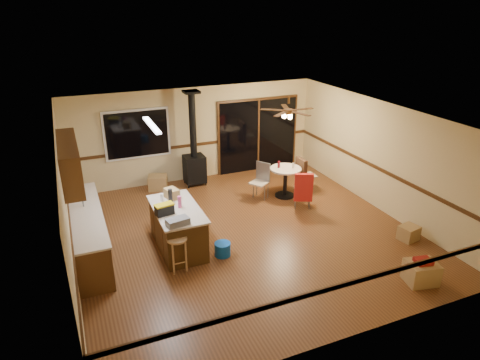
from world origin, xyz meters
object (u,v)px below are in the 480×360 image
box_corner_a (421,272)px  chair_left (261,176)px  box_corner_b (409,233)px  chair_right (302,171)px  bar_stool (178,254)px  box_under_window (158,183)px  blue_bucket (223,249)px  wood_stove (194,159)px  toolbox_black (164,210)px  chair_near (303,187)px  toolbox_grey (178,222)px  kitchen_island (178,228)px  dining_table (285,177)px

box_corner_a → chair_left: bearing=104.1°
box_corner_b → chair_right: bearing=105.8°
bar_stool → chair_right: 4.54m
box_under_window → blue_bucket: bearing=-82.9°
wood_stove → chair_right: bearing=-33.4°
box_under_window → box_corner_a: 6.87m
wood_stove → toolbox_black: 3.60m
chair_near → box_under_window: bearing=139.1°
blue_bucket → chair_left: 2.91m
blue_bucket → box_corner_b: box_corner_b is taller
box_under_window → toolbox_grey: bearing=-96.4°
kitchen_island → bar_stool: kitchen_island is taller
chair_left → box_corner_b: bearing=-57.6°
chair_left → bar_stool: bearing=-140.5°
bar_stool → chair_right: size_ratio=0.99×
chair_right → box_corner_a: size_ratio=1.32×
chair_left → blue_bucket: bearing=-130.8°
wood_stove → dining_table: (1.92, -1.66, -0.20)m
chair_left → box_corner_a: bearing=-75.9°
toolbox_grey → toolbox_black: size_ratio=1.19×
kitchen_island → box_under_window: bearing=85.1°
box_under_window → toolbox_black: bearing=-99.5°
chair_near → box_corner_a: bearing=-82.1°
blue_bucket → box_corner_a: bearing=-36.6°
wood_stove → toolbox_black: size_ratio=7.27×
box_corner_a → bar_stool: bearing=152.3°
chair_left → box_corner_b: (1.99, -3.14, -0.43)m
wood_stove → bar_stool: size_ratio=3.65×
dining_table → box_under_window: 3.43m
blue_bucket → chair_left: bearing=49.2°
dining_table → chair_left: size_ratio=1.43×
toolbox_black → wood_stove: bearing=63.9°
box_corner_b → box_under_window: bearing=132.7°
wood_stove → box_corner_a: wood_stove is taller
box_corner_a → box_under_window: bearing=120.1°
wood_stove → chair_right: (2.44, -1.61, -0.13)m
wood_stove → bar_stool: wood_stove is taller
wood_stove → chair_left: size_ratio=4.51×
box_corner_b → blue_bucket: bearing=166.0°
kitchen_island → blue_bucket: kitchen_island is taller
chair_near → box_corner_b: bearing=-57.3°
blue_bucket → dining_table: dining_table is taller
kitchen_island → wood_stove: size_ratio=0.67×
toolbox_grey → bar_stool: bearing=-119.3°
wood_stove → bar_stool: 4.14m
toolbox_black → chair_near: size_ratio=0.50×
wood_stove → dining_table: 2.55m
kitchen_island → chair_left: 3.04m
toolbox_grey → box_under_window: (0.42, 3.78, -0.77)m
chair_near → box_corner_b: 2.55m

